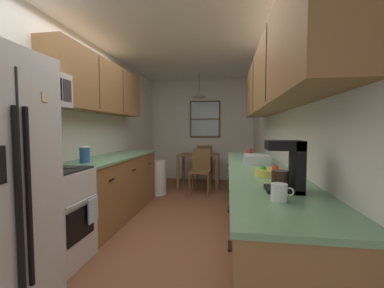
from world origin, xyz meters
name	(u,v)px	position (x,y,z in m)	size (l,w,h in m)	color
ground_plane	(183,214)	(0.00, 1.00, 0.00)	(12.00, 12.00, 0.00)	brown
wall_left	(99,131)	(-1.35, 1.00, 1.27)	(0.10, 9.00, 2.55)	white
wall_right	(276,131)	(1.35, 1.00, 1.27)	(0.10, 9.00, 2.55)	white
wall_back	(202,130)	(0.00, 3.65, 1.27)	(4.40, 0.10, 2.55)	white
ceiling_slab	(182,41)	(0.00, 1.00, 2.59)	(4.40, 9.00, 0.08)	white
stove_range	(50,216)	(-0.99, -0.55, 0.47)	(0.66, 0.58, 1.10)	silver
microwave_over_range	(34,88)	(-1.11, -0.55, 1.68)	(0.39, 0.58, 0.33)	silver
counter_left	(115,186)	(-1.00, 0.79, 0.45)	(0.64, 2.09, 0.90)	olive
upper_cabinets_left	(102,88)	(-1.14, 0.74, 1.90)	(0.33, 2.17, 0.73)	olive
counter_right	(258,208)	(1.00, 0.07, 0.45)	(0.64, 3.44, 0.90)	olive
upper_cabinets_right	(275,76)	(1.14, 0.02, 1.84)	(0.33, 3.12, 0.68)	olive
dining_table	(199,160)	(0.03, 2.83, 0.61)	(0.90, 0.72, 0.74)	brown
dining_chair_near	(201,169)	(0.13, 2.27, 0.50)	(0.42, 0.42, 0.90)	brown
dining_chair_far	(204,161)	(0.10, 3.40, 0.50)	(0.45, 0.45, 0.90)	brown
pendant_light	(199,95)	(0.03, 2.83, 2.07)	(0.33, 0.33, 0.53)	black
back_window	(205,119)	(0.09, 3.58, 1.56)	(0.78, 0.05, 0.93)	brown
trash_bin	(158,178)	(-0.70, 2.04, 0.34)	(0.33, 0.33, 0.67)	white
storage_canister	(85,155)	(-1.00, 0.05, 1.00)	(0.12, 0.12, 0.20)	#265999
dish_towel	(93,210)	(-0.64, -0.40, 0.50)	(0.02, 0.16, 0.24)	silver
coffee_maker	(289,165)	(1.06, -0.97, 1.07)	(0.22, 0.18, 0.33)	black
mug_by_coffeemaker	(250,152)	(1.02, 1.33, 0.95)	(0.13, 0.09, 0.09)	#BF3F33
mug_spare	(279,192)	(0.96, -1.19, 0.95)	(0.13, 0.09, 0.10)	white
fruit_bowl	(269,172)	(1.02, -0.47, 0.94)	(0.24, 0.24, 0.09)	#E5D14C
dish_rack	(257,159)	(1.01, 0.31, 0.95)	(0.28, 0.34, 0.10)	silver
table_serving_bowl	(196,152)	(-0.04, 2.93, 0.77)	(0.19, 0.19, 0.06)	silver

